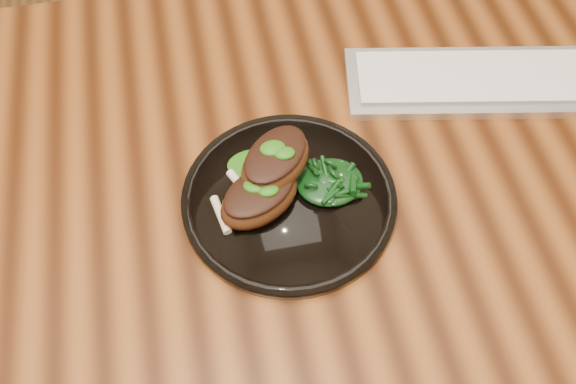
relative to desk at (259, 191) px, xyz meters
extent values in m
plane|color=#543518|center=(0.00, 0.00, -0.67)|extent=(4.00, 4.00, 0.00)
cube|color=#341506|center=(0.00, 0.00, 0.06)|extent=(1.60, 0.80, 0.04)
cylinder|color=#371E0C|center=(0.74, 0.34, -0.31)|extent=(0.06, 0.06, 0.71)
cylinder|color=black|center=(0.03, -0.08, 0.09)|extent=(0.29, 0.29, 0.02)
torus|color=black|center=(0.03, -0.08, 0.09)|extent=(0.28, 0.28, 0.01)
cylinder|color=black|center=(0.03, -0.08, 0.10)|extent=(0.19, 0.19, 0.00)
ellipsoid|color=#441F0D|center=(-0.01, -0.09, 0.12)|extent=(0.14, 0.12, 0.04)
ellipsoid|color=black|center=(-0.01, -0.09, 0.14)|extent=(0.12, 0.11, 0.01)
cylinder|color=beige|center=(-0.06, -0.10, 0.11)|extent=(0.02, 0.06, 0.01)
ellipsoid|color=#154E08|center=(-0.01, -0.09, 0.15)|extent=(0.03, 0.02, 0.01)
ellipsoid|color=#441F0D|center=(0.02, -0.05, 0.14)|extent=(0.13, 0.13, 0.04)
ellipsoid|color=black|center=(0.02, -0.05, 0.16)|extent=(0.12, 0.12, 0.01)
cylinder|color=beige|center=(-0.03, -0.08, 0.13)|extent=(0.03, 0.06, 0.01)
ellipsoid|color=#154E08|center=(0.02, -0.05, 0.16)|extent=(0.03, 0.02, 0.01)
ellipsoid|color=#154E08|center=(-0.01, -0.02, 0.10)|extent=(0.08, 0.05, 0.00)
ellipsoid|color=black|center=(0.09, -0.08, 0.11)|extent=(0.09, 0.08, 0.02)
cube|color=silver|center=(0.38, 0.07, 0.09)|extent=(0.47, 0.22, 0.01)
cube|color=white|center=(0.38, 0.07, 0.10)|extent=(0.44, 0.18, 0.01)
camera|label=1|loc=(-0.07, -0.55, 0.80)|focal=40.00mm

